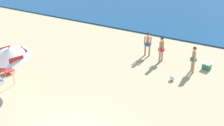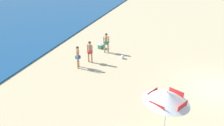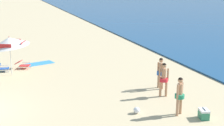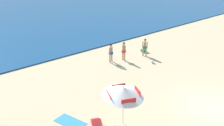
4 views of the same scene
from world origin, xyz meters
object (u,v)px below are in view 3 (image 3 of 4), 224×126
object	(u,v)px
person_wading_in	(180,93)
beach_umbrella_striped_main	(9,42)
lounge_chair_beside_umbrella	(2,67)
person_standing_beside	(161,71)
person_standing_near_shore	(164,77)
lounge_chair_under_umbrella	(23,64)
cooler_box	(204,114)
beach_ball	(137,110)
beach_towel	(40,63)

from	to	relation	value
person_wading_in	beach_umbrella_striped_main	bearing A→B (deg)	-142.81
lounge_chair_beside_umbrella	person_standing_beside	xyz separation A→B (m)	(5.99, 7.70, 0.66)
beach_umbrella_striped_main	person_standing_near_shore	bearing A→B (deg)	47.68
lounge_chair_under_umbrella	cooler_box	size ratio (longest dim) A/B	1.79
person_wading_in	beach_ball	xyz separation A→B (m)	(-0.70, -1.61, -0.80)
person_standing_near_shore	beach_ball	world-z (taller)	person_standing_near_shore
lounge_chair_under_umbrella	person_standing_beside	bearing A→B (deg)	45.46
person_standing_near_shore	beach_towel	size ratio (longest dim) A/B	0.92
person_standing_near_shore	beach_ball	size ratio (longest dim) A/B	5.94
person_standing_beside	beach_ball	xyz separation A→B (m)	(2.60, -2.45, -0.80)
person_standing_near_shore	cooler_box	distance (m)	2.98
lounge_chair_beside_umbrella	beach_towel	bearing A→B (deg)	117.17
person_wading_in	cooler_box	size ratio (longest dim) A/B	2.86
lounge_chair_beside_umbrella	person_wading_in	world-z (taller)	person_wading_in
lounge_chair_beside_umbrella	person_wading_in	bearing A→B (deg)	36.44
beach_umbrella_striped_main	cooler_box	world-z (taller)	beach_umbrella_striped_main
beach_umbrella_striped_main	lounge_chair_under_umbrella	size ratio (longest dim) A/B	2.70
beach_ball	beach_towel	distance (m)	10.24
person_wading_in	beach_ball	size ratio (longest dim) A/B	5.82
person_standing_near_shore	person_standing_beside	world-z (taller)	person_standing_near_shore
cooler_box	beach_ball	xyz separation A→B (m)	(-1.38, -2.36, -0.06)
person_standing_beside	beach_ball	bearing A→B (deg)	-43.36
lounge_chair_beside_umbrella	person_standing_beside	world-z (taller)	person_standing_beside
beach_umbrella_striped_main	beach_towel	distance (m)	3.55
beach_umbrella_striped_main	cooler_box	bearing A→B (deg)	38.14
lounge_chair_beside_umbrella	beach_towel	xyz separation A→B (m)	(-1.26, 2.46, -0.27)
person_standing_near_shore	lounge_chair_beside_umbrella	bearing A→B (deg)	-134.29
beach_umbrella_striped_main	beach_ball	xyz separation A→B (m)	(7.61, 4.70, -1.86)
lounge_chair_beside_umbrella	beach_ball	distance (m)	10.06
person_standing_beside	beach_towel	xyz separation A→B (m)	(-7.25, -5.25, -0.93)
beach_umbrella_striped_main	beach_towel	size ratio (longest dim) A/B	1.53
beach_umbrella_striped_main	person_wading_in	xyz separation A→B (m)	(8.32, 6.31, -1.06)
lounge_chair_under_umbrella	person_standing_near_shore	xyz separation A→B (m)	(7.45, 6.01, 0.69)
lounge_chair_beside_umbrella	cooler_box	distance (m)	12.54
lounge_chair_beside_umbrella	beach_ball	bearing A→B (deg)	31.45
lounge_chair_beside_umbrella	person_wading_in	distance (m)	11.57
lounge_chair_under_umbrella	lounge_chair_beside_umbrella	bearing A→B (deg)	-74.76
cooler_box	beach_towel	distance (m)	12.36
beach_umbrella_striped_main	lounge_chair_under_umbrella	xyz separation A→B (m)	(-1.32, 0.72, -1.73)
beach_umbrella_striped_main	lounge_chair_beside_umbrella	bearing A→B (deg)	-150.60
beach_umbrella_striped_main	cooler_box	distance (m)	11.58
person_standing_beside	cooler_box	xyz separation A→B (m)	(3.98, -0.09, -0.74)
person_standing_beside	person_standing_near_shore	bearing A→B (deg)	-20.70
person_standing_beside	beach_umbrella_striped_main	bearing A→B (deg)	-125.02
beach_ball	person_standing_beside	bearing A→B (deg)	136.64
lounge_chair_under_umbrella	beach_towel	bearing A→B (deg)	127.61
beach_umbrella_striped_main	person_standing_near_shore	size ratio (longest dim) A/B	1.65
cooler_box	beach_towel	xyz separation A→B (m)	(-11.23, -5.15, -0.20)
person_standing_near_shore	beach_ball	distance (m)	2.65
person_standing_near_shore	lounge_chair_under_umbrella	bearing A→B (deg)	-141.09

